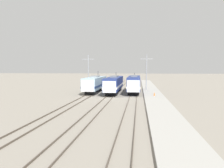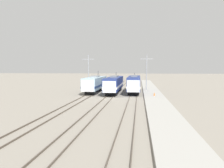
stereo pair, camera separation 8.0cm
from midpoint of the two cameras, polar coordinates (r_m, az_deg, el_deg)
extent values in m
plane|color=gray|center=(43.55, -0.75, -3.53)|extent=(400.00, 400.00, 0.00)
cube|color=#4C4238|center=(44.60, -7.69, -3.29)|extent=(0.07, 120.00, 0.15)
cube|color=#4C4238|center=(44.25, -5.89, -3.33)|extent=(0.07, 120.00, 0.15)
cube|color=#4C4238|center=(43.64, -1.69, -3.42)|extent=(0.07, 120.00, 0.15)
cube|color=#4C4238|center=(43.45, 0.18, -3.45)|extent=(0.07, 120.00, 0.15)
cube|color=#4C4238|center=(43.19, 4.51, -3.51)|extent=(0.07, 120.00, 0.15)
cube|color=#4C4238|center=(43.15, 6.42, -3.53)|extent=(0.07, 120.00, 0.15)
cube|color=#232326|center=(49.57, -5.31, -2.06)|extent=(2.55, 3.56, 0.95)
cube|color=#232326|center=(57.46, -3.59, -1.20)|extent=(2.55, 3.56, 0.95)
cube|color=#9EBCCC|center=(53.36, -4.40, 0.35)|extent=(3.00, 16.18, 2.71)
cube|color=navy|center=(53.40, -4.40, -0.23)|extent=(3.04, 16.22, 0.49)
cube|color=silver|center=(46.29, -6.18, -0.49)|extent=(2.76, 1.83, 2.30)
cube|color=black|center=(45.44, -6.43, 0.07)|extent=(2.34, 0.08, 0.65)
cube|color=gray|center=(53.28, -4.41, 2.00)|extent=(1.65, 4.04, 0.35)
cylinder|color=#38383D|center=(56.75, -3.70, 2.72)|extent=(0.12, 0.12, 1.51)
cube|color=black|center=(47.76, -0.05, -2.28)|extent=(2.48, 3.95, 0.95)
cube|color=black|center=(56.62, 1.07, -1.27)|extent=(2.48, 3.95, 0.95)
cube|color=navy|center=(52.03, 0.56, 0.29)|extent=(2.92, 17.94, 2.75)
cube|color=silver|center=(52.07, 0.56, -0.31)|extent=(2.96, 17.98, 0.50)
cube|color=silver|center=(44.03, -0.63, -0.68)|extent=(2.68, 1.94, 2.34)
cube|color=black|center=(43.11, -0.79, -0.09)|extent=(2.28, 0.08, 0.65)
cube|color=slate|center=(51.95, 0.56, 2.00)|extent=(1.60, 4.49, 0.35)
cylinder|color=#38383D|center=(55.86, 1.02, 2.53)|extent=(0.12, 0.12, 1.09)
cube|color=black|center=(48.50, 5.64, -2.20)|extent=(2.38, 3.58, 0.95)
cube|color=black|center=(56.58, 5.84, -1.30)|extent=(2.38, 3.58, 0.95)
cube|color=navy|center=(52.38, 5.77, 0.38)|extent=(2.80, 16.26, 2.90)
cube|color=silver|center=(52.42, 5.76, -0.25)|extent=(2.84, 16.30, 0.52)
cube|color=silver|center=(45.44, 5.57, -0.47)|extent=(2.58, 2.50, 2.46)
cube|color=black|center=(44.23, 5.53, 0.11)|extent=(2.19, 0.08, 0.69)
cube|color=slate|center=(52.30, 5.78, 2.16)|extent=(1.54, 4.06, 0.35)
cylinder|color=#38383D|center=(55.87, 5.86, 2.52)|extent=(0.12, 0.12, 0.83)
cylinder|color=gray|center=(57.63, -6.26, 2.94)|extent=(0.26, 0.26, 9.28)
cube|color=gray|center=(57.66, -6.29, 6.45)|extent=(3.16, 0.16, 0.16)
cylinder|color=gray|center=(56.12, 8.96, 2.89)|extent=(0.26, 0.26, 9.28)
cube|color=gray|center=(56.16, 9.00, 6.49)|extent=(3.16, 0.16, 0.16)
cube|color=#A8A59E|center=(43.24, 11.01, -3.45)|extent=(4.00, 120.00, 0.32)
cone|color=orange|center=(44.85, 10.95, -2.57)|extent=(0.30, 0.30, 0.63)
camera|label=1|loc=(0.04, -90.05, 0.00)|focal=35.00mm
camera|label=2|loc=(0.04, 89.95, 0.00)|focal=35.00mm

